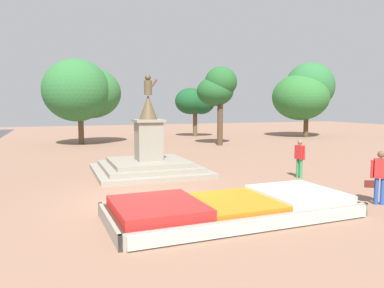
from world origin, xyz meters
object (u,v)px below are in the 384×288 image
flower_planter (231,208)px  pedestrian_with_handbag (379,174)px  statue_monument (149,158)px  pedestrian_near_planter (300,156)px

flower_planter → pedestrian_with_handbag: size_ratio=4.18×
statue_monument → pedestrian_near_planter: statue_monument is taller
flower_planter → statue_monument: statue_monument is taller
statue_monument → pedestrian_with_handbag: statue_monument is taller
pedestrian_near_planter → statue_monument: bearing=148.3°
pedestrian_near_planter → flower_planter: bearing=-142.3°
flower_planter → pedestrian_near_planter: pedestrian_near_planter is taller
pedestrian_with_handbag → pedestrian_near_planter: (0.31, 4.52, -0.01)m
pedestrian_with_handbag → pedestrian_near_planter: 4.53m
flower_planter → pedestrian_with_handbag: pedestrian_with_handbag is taller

